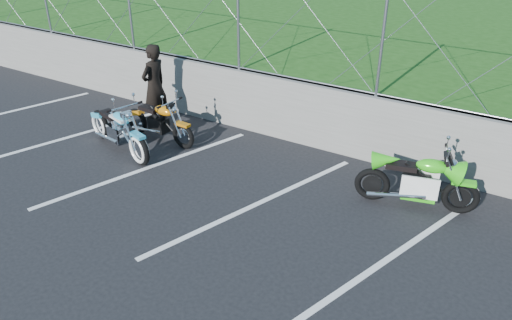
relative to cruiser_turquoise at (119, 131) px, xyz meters
The scene contains 9 objects.
ground 3.58m from the cruiser_turquoise, 19.89° to the right, with size 90.00×90.00×0.00m, color black.
retaining_wall 4.06m from the cruiser_turquoise, 34.42° to the left, with size 30.00×0.22×1.30m, color #61615C.
grass_field 12.74m from the cruiser_turquoise, 74.78° to the left, with size 30.00×20.00×1.30m, color #1B4712.
chain_link_fence 4.46m from the cruiser_turquoise, 34.42° to the left, with size 28.00×0.03×2.00m.
parking_lines 4.57m from the cruiser_turquoise, ahead, with size 18.29×4.31×0.01m.
cruiser_turquoise is the anchor object (origin of this frame).
naked_orange 0.88m from the cruiser_turquoise, 66.50° to the left, with size 1.88×0.64×0.94m.
sportbike_green 5.70m from the cruiser_turquoise, 11.19° to the left, with size 1.94×0.73×1.02m.
person_standing 1.52m from the cruiser_turquoise, 101.45° to the left, with size 0.66×0.43×1.81m, color black.
Camera 1 is at (3.66, -4.96, 4.56)m, focal length 35.00 mm.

